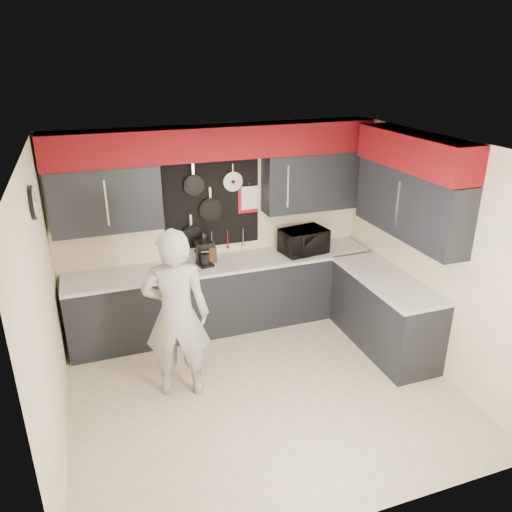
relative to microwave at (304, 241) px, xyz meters
name	(u,v)px	position (x,y,z in m)	size (l,w,h in m)	color
ground	(263,390)	(-1.09, -1.41, -1.08)	(4.00, 4.00, 0.00)	#C4B798
back_wall_assembly	(218,174)	(-1.08, 0.19, 0.93)	(4.00, 0.36, 2.60)	#FAE8C1
right_wall_assembly	(414,194)	(0.77, -1.15, 0.86)	(0.36, 3.50, 2.60)	#FAE8C1
left_wall_assembly	(45,310)	(-3.08, -1.39, 0.25)	(0.05, 3.50, 2.60)	#FAE8C1
base_cabinets	(268,300)	(-0.60, -0.28, -0.62)	(3.95, 2.20, 0.92)	black
microwave	(304,241)	(0.00, 0.00, 0.00)	(0.58, 0.39, 0.32)	black
knife_block	(212,254)	(-1.22, 0.08, -0.05)	(0.10, 0.10, 0.21)	#372411
utensil_crock	(205,256)	(-1.31, 0.10, -0.07)	(0.13, 0.13, 0.17)	white
coffee_maker	(204,252)	(-1.33, 0.04, 0.00)	(0.20, 0.24, 0.32)	black
person	(177,315)	(-1.91, -1.13, -0.16)	(0.68, 0.44, 1.85)	#9C9C9A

